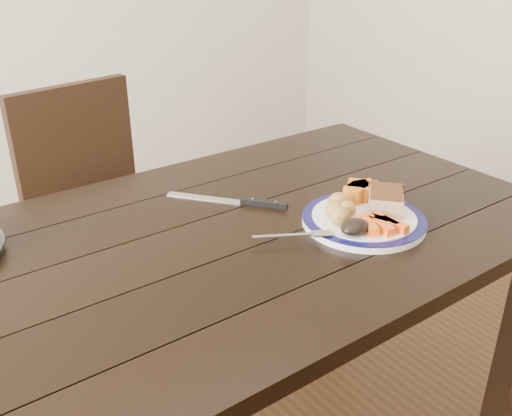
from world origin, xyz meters
TOP-DOWN VIEW (x-y plane):
  - dining_table at (0.00, 0.00)m, footprint 1.60×0.91m
  - chair_far at (-0.02, 0.74)m, footprint 0.48×0.49m
  - dinner_plate at (0.30, -0.15)m, footprint 0.29×0.29m
  - plate_rim at (0.30, -0.15)m, footprint 0.29×0.29m
  - pork_slice at (0.36, -0.16)m, footprint 0.13×0.13m
  - roasted_potatoes at (0.25, -0.12)m, footprint 0.10×0.10m
  - carrot_batons at (0.28, -0.22)m, footprint 0.09×0.11m
  - pumpkin_wedges at (0.36, -0.08)m, footprint 0.10×0.10m
  - dark_mushroom at (0.22, -0.20)m, footprint 0.07×0.05m
  - fork at (0.11, -0.14)m, footprint 0.16×0.10m
  - carving_knife at (0.14, 0.09)m, footprint 0.21×0.27m

SIDE VIEW (x-z plane):
  - chair_far at x=-0.02m, z-range 0.06..0.99m
  - dining_table at x=0.00m, z-range 0.28..1.03m
  - carving_knife at x=0.14m, z-range 0.75..0.76m
  - dinner_plate at x=0.30m, z-range 0.75..0.77m
  - plate_rim at x=0.30m, z-range 0.75..0.78m
  - fork at x=0.11m, z-range 0.77..0.77m
  - carrot_batons at x=0.28m, z-range 0.77..0.79m
  - dark_mushroom at x=0.22m, z-range 0.77..0.80m
  - pumpkin_wedges at x=0.36m, z-range 0.77..0.81m
  - roasted_potatoes at x=0.25m, z-range 0.77..0.81m
  - pork_slice at x=0.36m, z-range 0.77..0.81m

